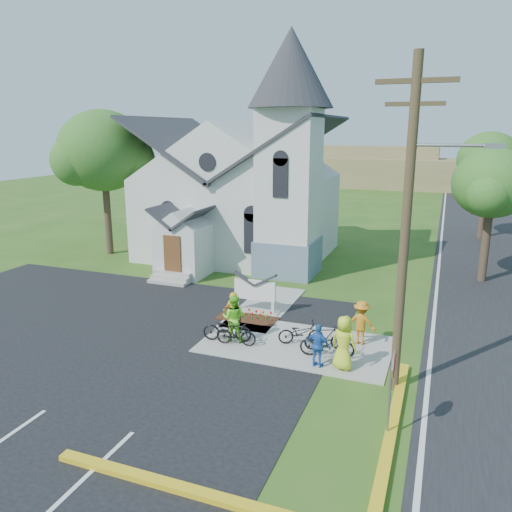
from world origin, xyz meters
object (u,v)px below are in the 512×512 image
at_px(stop_sign, 393,375).
at_px(bike_1, 236,333).
at_px(bike_0, 227,329).
at_px(bike_3, 326,337).
at_px(church_sign, 255,290).
at_px(cyclist_2, 318,346).
at_px(bike_4, 327,343).
at_px(cyclist_4, 344,343).
at_px(cyclist_3, 361,323).
at_px(utility_pole, 409,219).
at_px(cyclist_1, 234,318).
at_px(bike_2, 301,333).
at_px(cyclist_0, 234,314).

bearing_deg(stop_sign, bike_1, 147.68).
bearing_deg(bike_0, bike_3, -92.82).
xyz_separation_m(church_sign, bike_1, (0.62, -3.60, -0.51)).
bearing_deg(cyclist_2, bike_4, -86.29).
bearing_deg(church_sign, cyclist_2, -47.10).
bearing_deg(bike_3, bike_4, 174.56).
xyz_separation_m(stop_sign, bike_4, (-2.60, 4.04, -1.22)).
relative_size(bike_1, cyclist_4, 0.82).
bearing_deg(bike_3, cyclist_3, -71.59).
distance_m(utility_pole, cyclist_3, 5.59).
height_order(cyclist_1, bike_2, cyclist_1).
bearing_deg(bike_4, stop_sign, -156.67).
relative_size(church_sign, bike_2, 1.30).
relative_size(stop_sign, bike_0, 1.32).
distance_m(bike_0, bike_3, 3.73).
bearing_deg(cyclist_1, church_sign, -91.93).
bearing_deg(bike_4, cyclist_4, -143.98).
distance_m(utility_pole, cyclist_2, 5.32).
bearing_deg(cyclist_0, bike_1, 125.08).
distance_m(utility_pole, bike_1, 7.77).
bearing_deg(cyclist_3, cyclist_1, 22.63).
distance_m(church_sign, bike_0, 3.41).
bearing_deg(bike_0, cyclist_0, -14.60).
bearing_deg(church_sign, cyclist_1, -83.48).
relative_size(stop_sign, cyclist_3, 1.47).
height_order(stop_sign, cyclist_0, stop_sign).
xyz_separation_m(cyclist_1, cyclist_2, (3.55, -1.00, -0.14)).
relative_size(bike_1, bike_2, 0.91).
xyz_separation_m(bike_0, cyclist_3, (4.80, 1.57, 0.35)).
height_order(stop_sign, bike_4, stop_sign).
height_order(cyclist_3, cyclist_4, cyclist_4).
bearing_deg(stop_sign, bike_2, 128.30).
distance_m(cyclist_3, cyclist_4, 2.27).
distance_m(cyclist_0, cyclist_1, 0.46).
relative_size(bike_3, bike_4, 0.82).
height_order(bike_2, cyclist_4, cyclist_4).
height_order(utility_pole, cyclist_2, utility_pole).
relative_size(bike_2, cyclist_3, 1.00).
xyz_separation_m(church_sign, utility_pole, (6.56, -4.70, 4.38)).
distance_m(cyclist_0, bike_1, 1.00).
height_order(cyclist_0, cyclist_1, cyclist_1).
bearing_deg(cyclist_3, utility_pole, 124.26).
bearing_deg(bike_1, cyclist_4, -102.23).
bearing_deg(bike_3, cyclist_4, -168.13).
distance_m(church_sign, cyclist_3, 5.28).
relative_size(church_sign, stop_sign, 0.89).
distance_m(utility_pole, stop_sign, 4.52).
distance_m(stop_sign, bike_4, 4.96).
distance_m(bike_3, bike_4, 0.60).
height_order(stop_sign, cyclist_2, stop_sign).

